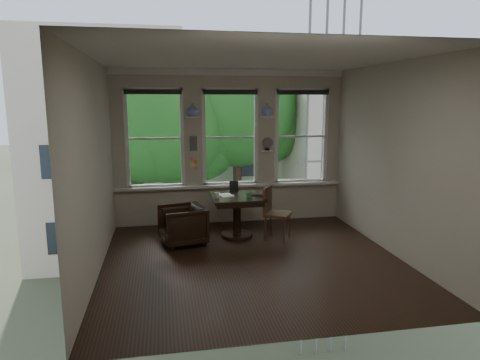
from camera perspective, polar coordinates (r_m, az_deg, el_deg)
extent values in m
plane|color=black|center=(6.65, 1.78, -10.70)|extent=(4.50, 4.50, 0.00)
plane|color=silver|center=(6.23, 1.94, 15.98)|extent=(4.50, 4.50, 0.00)
plane|color=beige|center=(8.46, -1.35, 4.36)|extent=(4.50, 0.00, 4.50)
plane|color=beige|center=(4.13, 8.43, -2.26)|extent=(4.50, 0.00, 4.50)
plane|color=beige|center=(6.20, -18.93, 1.55)|extent=(0.00, 4.50, 4.50)
plane|color=beige|center=(7.09, 19.97, 2.54)|extent=(0.00, 4.50, 4.50)
cube|color=white|center=(8.24, -6.30, 8.32)|extent=(0.26, 0.16, 0.03)
cube|color=white|center=(8.46, 3.65, 8.42)|extent=(0.26, 0.16, 0.03)
cube|color=#59544F|center=(8.30, -6.24, 4.88)|extent=(0.14, 0.06, 0.28)
imported|color=white|center=(8.23, -6.32, 9.29)|extent=(0.24, 0.24, 0.25)
imported|color=white|center=(8.46, 3.66, 9.36)|extent=(0.24, 0.24, 0.25)
imported|color=black|center=(7.35, -7.68, -5.96)|extent=(0.87, 0.85, 0.67)
cube|color=maroon|center=(7.32, -7.70, -5.08)|extent=(0.45, 0.45, 0.06)
imported|color=black|center=(7.58, 2.42, -2.03)|extent=(0.34, 0.29, 0.02)
imported|color=white|center=(7.39, -3.09, -2.07)|extent=(0.12, 0.12, 0.10)
imported|color=white|center=(7.38, 1.21, -2.09)|extent=(0.13, 0.13, 0.09)
cube|color=black|center=(7.80, -0.82, -0.92)|extent=(0.16, 0.08, 0.22)
cube|color=silver|center=(7.64, -1.88, -2.00)|extent=(0.28, 0.34, 0.00)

